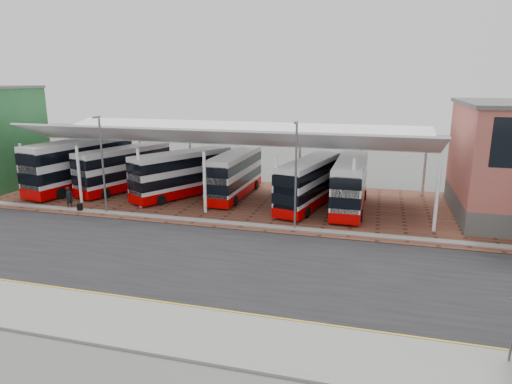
% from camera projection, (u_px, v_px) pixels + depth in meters
% --- Properties ---
extents(ground, '(140.00, 140.00, 0.00)m').
position_uv_depth(ground, '(245.00, 258.00, 28.76)').
color(ground, '#4E514D').
extents(road, '(120.00, 14.00, 0.02)m').
position_uv_depth(road, '(240.00, 264.00, 27.83)').
color(road, black).
rests_on(road, ground).
extents(forecourt, '(72.00, 16.00, 0.06)m').
position_uv_depth(forecourt, '(309.00, 205.00, 40.40)').
color(forecourt, brown).
rests_on(forecourt, ground).
extents(sidewalk, '(120.00, 4.00, 0.14)m').
position_uv_depth(sidewalk, '(187.00, 331.00, 20.33)').
color(sidewalk, slate).
rests_on(sidewalk, ground).
extents(north_kerb, '(120.00, 0.80, 0.14)m').
position_uv_depth(north_kerb, '(268.00, 227.00, 34.54)').
color(north_kerb, slate).
rests_on(north_kerb, ground).
extents(yellow_line_near, '(120.00, 0.12, 0.01)m').
position_uv_depth(yellow_line_near, '(204.00, 311.00, 22.21)').
color(yellow_line_near, gold).
rests_on(yellow_line_near, road).
extents(yellow_line_far, '(120.00, 0.12, 0.01)m').
position_uv_depth(yellow_line_far, '(206.00, 308.00, 22.49)').
color(yellow_line_far, gold).
rests_on(yellow_line_far, road).
extents(canopy, '(37.00, 11.63, 7.07)m').
position_uv_depth(canopy, '(226.00, 136.00, 41.91)').
color(canopy, white).
rests_on(canopy, ground).
extents(lamp_west, '(0.16, 0.90, 8.07)m').
position_uv_depth(lamp_west, '(102.00, 162.00, 37.15)').
color(lamp_west, '#56595E').
rests_on(lamp_west, ground).
extents(lamp_east, '(0.16, 0.90, 8.07)m').
position_uv_depth(lamp_east, '(296.00, 172.00, 33.05)').
color(lamp_east, '#56595E').
rests_on(lamp_east, ground).
extents(bus_0, '(5.14, 12.40, 4.98)m').
position_uv_depth(bus_0, '(81.00, 165.00, 45.72)').
color(bus_0, silver).
rests_on(bus_0, forecourt).
extents(bus_1, '(5.67, 10.55, 4.27)m').
position_uv_depth(bus_1, '(124.00, 169.00, 45.40)').
color(bus_1, silver).
rests_on(bus_1, forecourt).
extents(bus_2, '(7.10, 10.21, 4.27)m').
position_uv_depth(bus_2, '(182.00, 174.00, 42.98)').
color(bus_2, silver).
rests_on(bus_2, forecourt).
extents(bus_3, '(2.69, 10.08, 4.13)m').
position_uv_depth(bus_3, '(235.00, 175.00, 42.95)').
color(bus_3, silver).
rests_on(bus_3, forecourt).
extents(bus_4, '(4.43, 10.30, 4.14)m').
position_uv_depth(bus_4, '(309.00, 183.00, 39.52)').
color(bus_4, silver).
rests_on(bus_4, forecourt).
extents(bus_5, '(2.64, 10.35, 4.26)m').
position_uv_depth(bus_5, '(350.00, 185.00, 38.80)').
color(bus_5, silver).
rests_on(bus_5, forecourt).
extents(pedestrian, '(0.62, 0.78, 1.87)m').
position_uv_depth(pedestrian, '(69.00, 197.00, 39.32)').
color(pedestrian, black).
rests_on(pedestrian, forecourt).
extents(suitcase, '(0.38, 0.27, 0.66)m').
position_uv_depth(suitcase, '(80.00, 207.00, 38.47)').
color(suitcase, black).
rests_on(suitcase, forecourt).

